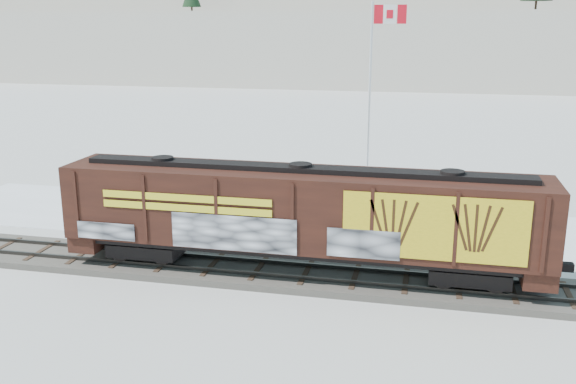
% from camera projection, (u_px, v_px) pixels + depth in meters
% --- Properties ---
extents(ground, '(500.00, 500.00, 0.00)m').
position_uv_depth(ground, '(258.00, 275.00, 26.52)').
color(ground, white).
rests_on(ground, ground).
extents(rail_track, '(50.00, 3.40, 0.43)m').
position_uv_depth(rail_track, '(258.00, 272.00, 26.48)').
color(rail_track, '#59544C').
rests_on(rail_track, ground).
extents(parking_strip, '(40.00, 8.00, 0.03)m').
position_uv_depth(parking_strip, '(296.00, 222.00, 33.59)').
color(parking_strip, white).
rests_on(parking_strip, ground).
extents(hillside, '(360.00, 110.00, 93.00)m').
position_uv_depth(hillside, '(410.00, 5.00, 154.73)').
color(hillside, white).
rests_on(hillside, ground).
extents(hopper_railcar, '(19.19, 3.06, 4.27)m').
position_uv_depth(hopper_railcar, '(300.00, 212.00, 25.42)').
color(hopper_railcar, black).
rests_on(hopper_railcar, rail_track).
extents(flagpole, '(2.30, 0.90, 11.26)m').
position_uv_depth(flagpole, '(370.00, 132.00, 36.33)').
color(flagpole, silver).
rests_on(flagpole, ground).
extents(car_silver, '(4.65, 2.98, 1.47)m').
position_uv_depth(car_silver, '(216.00, 199.00, 35.20)').
color(car_silver, silver).
rests_on(car_silver, parking_strip).
extents(car_white, '(5.20, 2.85, 1.62)m').
position_uv_depth(car_white, '(311.00, 204.00, 33.93)').
color(car_white, silver).
rests_on(car_white, parking_strip).
extents(car_dark, '(4.93, 2.80, 1.35)m').
position_uv_depth(car_dark, '(415.00, 220.00, 31.53)').
color(car_dark, black).
rests_on(car_dark, parking_strip).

